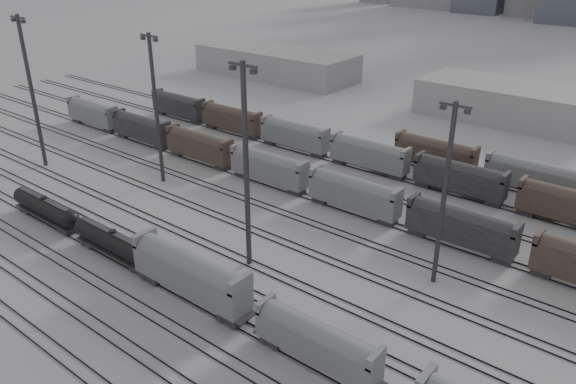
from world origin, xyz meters
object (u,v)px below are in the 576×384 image
Objects in this scene: tank_car_b at (114,243)px; light_mast_c at (246,164)px; hopper_car_b at (317,341)px; light_mast_a at (31,89)px; hopper_car_a at (190,272)px; tank_car_a at (46,208)px.

light_mast_c reaches higher than tank_car_b.
tank_car_b is 32.65m from hopper_car_b.
light_mast_c is (52.55, -1.82, -0.38)m from light_mast_a.
hopper_car_a is at bearing -12.69° from light_mast_a.
light_mast_a is (-52.62, 11.85, 10.62)m from hopper_car_a.
light_mast_c is at bearing -1.98° from light_mast_a.
hopper_car_b is 23.32m from light_mast_c.
tank_car_a is 31.47m from hopper_car_a.
hopper_car_a is at bearing -89.59° from light_mast_c.
tank_car_a is 0.98× the size of tank_car_b.
hopper_car_a is 1.22× the size of hopper_car_b.
hopper_car_b is at bearing 0.00° from tank_car_a.
light_mast_a reaches higher than light_mast_c.
light_mast_c is (14.63, 10.03, 11.63)m from tank_car_b.
hopper_car_b reaches higher than tank_car_a.
hopper_car_a is 17.95m from hopper_car_b.
tank_car_a is 0.60× the size of light_mast_c.
light_mast_a reaches higher than hopper_car_b.
tank_car_a is 34.94m from light_mast_c.
tank_car_b is 0.59× the size of light_mast_a.
light_mast_a is (-21.19, 11.85, 12.06)m from tank_car_a.
light_mast_a reaches higher than tank_car_b.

